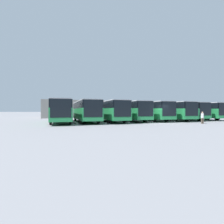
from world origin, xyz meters
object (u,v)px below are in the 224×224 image
at_px(bus_6, 85,110).
at_px(pedestrian, 202,117).
at_px(bus_4, 128,110).
at_px(bus_1, 180,110).
at_px(bus_5, 109,110).
at_px(bus_7, 60,110).
at_px(bus_0, 196,110).
at_px(bus_3, 148,110).
at_px(bus_2, 167,110).

xyz_separation_m(bus_6, pedestrian, (-13.57, 9.09, -0.93)).
bearing_deg(bus_6, bus_4, -173.56).
height_order(bus_1, bus_5, same).
bearing_deg(bus_4, bus_7, 6.30).
distance_m(bus_5, bus_6, 3.71).
bearing_deg(bus_4, bus_5, 12.53).
bearing_deg(pedestrian, bus_7, 158.51).
bearing_deg(bus_7, bus_4, -173.70).
bearing_deg(bus_0, bus_7, 4.30).
height_order(bus_5, bus_7, same).
height_order(bus_5, pedestrian, bus_5).
bearing_deg(bus_5, bus_0, -175.24).
distance_m(bus_3, bus_5, 7.40).
bearing_deg(bus_0, bus_4, 2.80).
height_order(bus_1, pedestrian, bus_1).
bearing_deg(bus_7, bus_0, -175.70).
bearing_deg(bus_7, bus_2, -176.85).
bearing_deg(bus_6, bus_1, -174.69).
relative_size(bus_1, bus_5, 1.00).
xyz_separation_m(bus_3, bus_5, (7.40, 0.25, 0.00)).
relative_size(bus_6, bus_7, 1.00).
xyz_separation_m(bus_3, pedestrian, (-2.47, 9.08, -0.93)).
height_order(bus_2, pedestrian, bus_2).
bearing_deg(bus_3, bus_7, 4.67).
bearing_deg(bus_2, bus_5, 3.15).
bearing_deg(bus_2, pedestrian, 86.19).
bearing_deg(bus_5, bus_2, -176.85).
relative_size(bus_2, bus_7, 1.00).
relative_size(bus_3, bus_6, 1.00).
bearing_deg(bus_3, bus_6, 4.22).
xyz_separation_m(bus_0, bus_7, (25.89, 0.01, 0.00)).
xyz_separation_m(bus_7, pedestrian, (-17.27, 8.98, -0.93)).
bearing_deg(bus_5, bus_6, 0.29).
height_order(bus_4, bus_7, same).
bearing_deg(bus_4, bus_3, 179.80).
bearing_deg(bus_4, bus_0, -177.20).
distance_m(bus_3, bus_4, 3.71).
height_order(bus_0, bus_6, same).
xyz_separation_m(bus_2, pedestrian, (1.22, 8.62, -0.93)).
distance_m(bus_1, bus_2, 3.79).
distance_m(bus_3, pedestrian, 9.46).
relative_size(bus_1, pedestrian, 7.98).
distance_m(bus_5, bus_7, 7.40).
height_order(bus_7, pedestrian, bus_7).
bearing_deg(bus_3, bus_0, -176.19).
bearing_deg(bus_2, bus_3, -2.91).
distance_m(bus_3, bus_6, 11.09).
bearing_deg(bus_0, bus_2, 7.18).
relative_size(bus_4, pedestrian, 7.98).
relative_size(bus_0, bus_1, 1.00).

